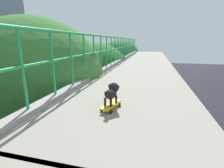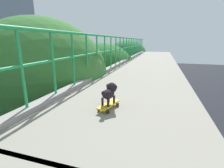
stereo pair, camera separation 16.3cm
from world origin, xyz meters
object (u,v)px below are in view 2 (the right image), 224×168
small_dog (110,91)px  toy_skateboard (109,105)px  car_yellow_cab_fourth (17,135)px  car_red_taxi_fifth (78,122)px  city_bus (97,77)px

small_dog → toy_skateboard: bearing=-107.5°
toy_skateboard → small_dog: 0.22m
car_yellow_cab_fourth → car_red_taxi_fifth: car_yellow_cab_fourth is taller
car_red_taxi_fifth → city_bus: city_bus is taller
car_yellow_cab_fourth → city_bus: size_ratio=0.39×
car_red_taxi_fifth → city_bus: (-3.56, 13.04, 1.06)m
car_yellow_cab_fourth → small_dog: 12.15m
small_dog → city_bus: bearing=113.0°
city_bus → car_red_taxi_fifth: bearing=-74.7°
city_bus → toy_skateboard: bearing=-67.1°
toy_skateboard → small_dog: (0.01, 0.03, 0.22)m
car_red_taxi_fifth → toy_skateboard: toy_skateboard is taller
toy_skateboard → small_dog: small_dog is taller
car_red_taxi_fifth → small_dog: size_ratio=11.13×
car_yellow_cab_fourth → toy_skateboard: toy_skateboard is taller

